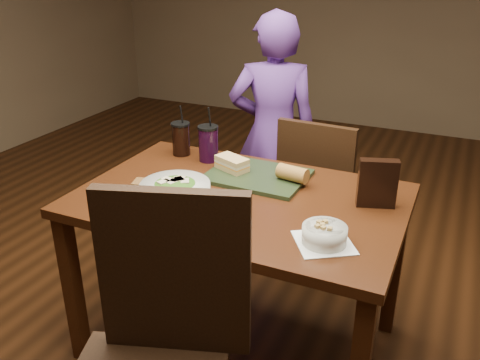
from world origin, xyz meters
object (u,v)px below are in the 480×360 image
dining_table (240,216)px  cup_cola (181,139)px  sandwich_near (147,187)px  chair_far (318,193)px  diner (273,135)px  chip_bag (377,183)px  chair_near (158,349)px  tray_far (257,176)px  soup_bowl (324,234)px  tray_near (171,204)px  sandwich_far (232,163)px  baguette_near (182,213)px  baguette_far (293,173)px  salad_bowl (175,191)px

dining_table → cup_cola: 0.57m
sandwich_near → cup_cola: cup_cola is taller
chair_far → diner: diner is taller
chip_bag → chair_near: bearing=-135.6°
chair_far → tray_far: (-0.15, -0.47, 0.25)m
soup_bowl → chip_bag: 0.37m
tray_near → tray_far: same height
dining_table → sandwich_far: bearing=123.3°
soup_bowl → baguette_near: size_ratio=1.89×
soup_bowl → chip_bag: chip_bag is taller
chair_far → chair_near: bearing=-93.2°
dining_table → baguette_near: baguette_near is taller
baguette_far → chip_bag: size_ratio=0.68×
dining_table → soup_bowl: soup_bowl is taller
soup_bowl → sandwich_near: size_ratio=2.19×
chair_near → cup_cola: chair_near is taller
diner → tray_far: diner is taller
soup_bowl → dining_table: bearing=152.1°
salad_bowl → baguette_far: size_ratio=2.06×
salad_bowl → baguette_near: size_ratio=1.99×
tray_far → sandwich_far: (-0.12, -0.00, 0.04)m
soup_bowl → chair_near: bearing=-123.9°
baguette_far → cup_cola: (-0.61, 0.11, 0.03)m
chip_bag → tray_far: bearing=155.0°
sandwich_far → baguette_near: baguette_near is taller
sandwich_near → cup_cola: (-0.11, 0.47, 0.04)m
salad_bowl → sandwich_far: salad_bowl is taller
dining_table → chair_near: chair_near is taller
soup_bowl → cup_cola: 1.01m
diner → salad_bowl: size_ratio=5.16×
chair_near → tray_far: bearing=94.6°
diner → sandwich_far: bearing=76.9°
tray_far → baguette_far: baguette_far is taller
baguette_far → chip_bag: 0.37m
sandwich_near → chip_bag: bearing=19.2°
baguette_near → baguette_far: size_ratio=1.04×
chair_far → baguette_near: size_ratio=6.71×
tray_near → soup_bowl: soup_bowl is taller
chair_near → chair_far: bearing=86.8°
dining_table → tray_far: size_ratio=3.10×
tray_near → chip_bag: chip_bag is taller
sandwich_near → dining_table: bearing=25.3°
chair_near → dining_table: bearing=95.3°
diner → chip_bag: 1.08m
dining_table → chip_bag: bearing=14.8°
diner → sandwich_far: size_ratio=8.34×
salad_bowl → sandwich_near: 0.15m
diner → tray_near: bearing=70.6°
chair_far → diner: 0.48m
cup_cola → chip_bag: size_ratio=1.29×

